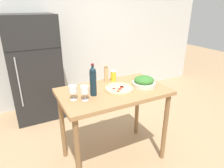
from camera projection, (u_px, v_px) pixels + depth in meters
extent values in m
plane|color=tan|center=(113.00, 156.00, 2.63)|extent=(14.00, 14.00, 0.00)
cube|color=silver|center=(65.00, 36.00, 3.77)|extent=(6.40, 0.06, 2.60)
cube|color=black|center=(35.00, 69.00, 3.33)|extent=(0.80, 0.67, 1.73)
cube|color=black|center=(34.00, 50.00, 2.91)|extent=(0.78, 0.01, 0.01)
cylinder|color=#B2B2B7|center=(19.00, 83.00, 2.95)|extent=(0.02, 0.02, 0.78)
cube|color=#A87A4C|center=(113.00, 92.00, 2.28)|extent=(1.23, 0.73, 0.04)
cylinder|color=olive|center=(78.00, 157.00, 1.97)|extent=(0.06, 0.06, 0.91)
cylinder|color=olive|center=(165.00, 128.00, 2.44)|extent=(0.06, 0.06, 0.91)
cylinder|color=olive|center=(62.00, 126.00, 2.48)|extent=(0.06, 0.06, 0.91)
cylinder|color=olive|center=(137.00, 107.00, 2.95)|extent=(0.06, 0.06, 0.91)
cylinder|color=#142833|center=(93.00, 84.00, 2.10)|extent=(0.07, 0.07, 0.26)
sphere|color=#142833|center=(93.00, 71.00, 2.05)|extent=(0.07, 0.07, 0.07)
cylinder|color=#142833|center=(93.00, 68.00, 2.03)|extent=(0.03, 0.03, 0.06)
cylinder|color=maroon|center=(92.00, 64.00, 2.02)|extent=(0.03, 0.03, 0.02)
cylinder|color=silver|center=(85.00, 100.00, 2.03)|extent=(0.07, 0.07, 0.00)
cylinder|color=silver|center=(85.00, 96.00, 2.01)|extent=(0.01, 0.01, 0.08)
cylinder|color=white|center=(85.00, 89.00, 1.99)|extent=(0.08, 0.08, 0.07)
cylinder|color=maroon|center=(85.00, 92.00, 2.00)|extent=(0.07, 0.07, 0.02)
cylinder|color=silver|center=(74.00, 100.00, 2.04)|extent=(0.07, 0.07, 0.00)
cylinder|color=silver|center=(73.00, 96.00, 2.02)|extent=(0.01, 0.01, 0.08)
cylinder|color=white|center=(73.00, 89.00, 2.00)|extent=(0.08, 0.08, 0.07)
cylinder|color=tan|center=(106.00, 75.00, 2.48)|extent=(0.05, 0.05, 0.18)
sphere|color=tan|center=(106.00, 66.00, 2.43)|extent=(0.04, 0.04, 0.04)
cylinder|color=silver|center=(144.00, 84.00, 2.37)|extent=(0.28, 0.28, 0.05)
ellipsoid|color=#38752D|center=(144.00, 80.00, 2.36)|extent=(0.23, 0.23, 0.10)
cylinder|color=#DBC189|center=(119.00, 89.00, 2.27)|extent=(0.32, 0.32, 0.02)
torus|color=#DBC189|center=(119.00, 88.00, 2.27)|extent=(0.32, 0.32, 0.02)
cylinder|color=red|center=(118.00, 91.00, 2.19)|extent=(0.03, 0.03, 0.01)
cylinder|color=red|center=(122.00, 87.00, 2.30)|extent=(0.05, 0.05, 0.01)
cylinder|color=red|center=(114.00, 89.00, 2.26)|extent=(0.03, 0.03, 0.01)
cylinder|color=red|center=(122.00, 87.00, 2.31)|extent=(0.04, 0.04, 0.01)
cylinder|color=red|center=(120.00, 89.00, 2.25)|extent=(0.05, 0.05, 0.01)
cylinder|color=yellow|center=(113.00, 76.00, 2.53)|extent=(0.07, 0.07, 0.12)
cylinder|color=white|center=(113.00, 71.00, 2.50)|extent=(0.07, 0.07, 0.01)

